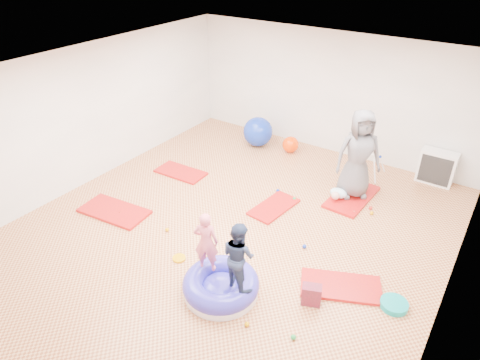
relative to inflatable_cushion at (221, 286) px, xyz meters
The scene contains 19 objects.
room 1.97m from the inflatable_cushion, 119.76° to the left, with size 7.01×8.01×2.81m.
gym_mat_front_left 2.96m from the inflatable_cushion, 169.45° to the left, with size 1.31×0.66×0.05m, color red.
gym_mat_mid_left 3.73m from the inflatable_cushion, 139.97° to the left, with size 1.11×0.55×0.05m, color red.
gym_mat_center_back 2.42m from the inflatable_cushion, 101.28° to the left, with size 1.06×0.53×0.04m, color red.
gym_mat_right 1.80m from the inflatable_cushion, 37.22° to the left, with size 1.19×0.59×0.05m, color red.
gym_mat_rear_right 3.60m from the inflatable_cushion, 79.68° to the left, with size 1.34×0.67×0.06m, color red.
inflatable_cushion is the anchor object (origin of this frame).
child_pink 0.75m from the inflatable_cushion, 166.78° to the left, with size 0.36×0.24×0.99m, color #EC697D.
child_navy 0.77m from the inflatable_cushion, 10.78° to the left, with size 0.51×0.40×1.06m, color navy.
adult_caregiver 3.76m from the inflatable_cushion, 80.22° to the left, with size 0.87×0.57×1.78m, color #57575D.
infant 3.33m from the inflatable_cushion, 82.47° to the left, with size 0.34×0.35×0.20m.
ball_pit_balls 1.78m from the inflatable_cushion, 89.16° to the left, with size 4.11×3.74×0.07m.
exercise_ball_blue 5.07m from the inflatable_cushion, 115.81° to the left, with size 0.72×0.72×0.72m, color #112FB0.
exercise_ball_orange 4.87m from the inflatable_cushion, 106.15° to the left, with size 0.39×0.39×0.39m, color #FF3C00.
infant_play_gym 4.67m from the inflatable_cushion, 83.42° to the left, with size 0.68×0.64×0.52m.
cube_shelf 5.44m from the inflatable_cushion, 70.09° to the left, with size 0.71×0.35×0.71m.
balance_disc 2.49m from the inflatable_cushion, 27.61° to the left, with size 0.39×0.39×0.09m, color #099194.
backpack 1.31m from the inflatable_cushion, 25.21° to the left, with size 0.28×0.17×0.32m, color #AB173A.
yellow_toy 1.04m from the inflatable_cushion, 167.76° to the left, with size 0.22×0.22×0.03m, color #D89C00.
Camera 1 is at (3.56, -4.99, 4.66)m, focal length 32.00 mm.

